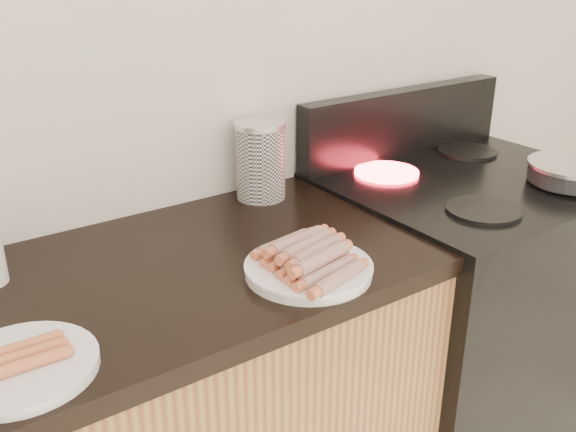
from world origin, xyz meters
TOP-DOWN VIEW (x-y plane):
  - wall_back at (0.00, 2.00)m, footprint 4.00×0.04m
  - stove at (0.78, 1.68)m, footprint 0.76×0.65m
  - stove_panel at (0.78, 1.96)m, footprint 0.76×0.06m
  - burner_near_left at (0.61, 1.51)m, footprint 0.18×0.18m
  - burner_near_right at (0.95, 1.51)m, footprint 0.18×0.18m
  - burner_far_left at (0.61, 1.84)m, footprint 0.18×0.18m
  - burner_far_right at (0.95, 1.84)m, footprint 0.18×0.18m
  - frying_pan at (0.96, 1.49)m, footprint 0.24×0.43m
  - main_plate at (0.09, 1.51)m, footprint 0.31×0.31m
  - side_plate at (-0.47, 1.51)m, footprint 0.28×0.28m
  - hotdog_pile at (0.09, 1.51)m, footprint 0.13×0.24m
  - plain_sausages at (-0.47, 1.51)m, footprint 0.13×0.07m
  - canister at (0.24, 1.92)m, footprint 0.13×0.13m

SIDE VIEW (x-z plane):
  - stove at x=0.78m, z-range 0.00..0.91m
  - main_plate at x=0.09m, z-range 0.90..0.92m
  - side_plate at x=-0.47m, z-range 0.90..0.92m
  - burner_near_left at x=0.61m, z-range 0.91..0.92m
  - burner_near_right at x=0.95m, z-range 0.91..0.92m
  - burner_far_left at x=0.61m, z-range 0.91..0.92m
  - burner_far_right at x=0.95m, z-range 0.91..0.92m
  - plain_sausages at x=-0.47m, z-range 0.92..0.94m
  - hotdog_pile at x=0.09m, z-range 0.91..0.97m
  - frying_pan at x=0.96m, z-range 0.92..0.97m
  - canister at x=0.24m, z-range 0.90..1.10m
  - stove_panel at x=0.78m, z-range 0.91..1.11m
  - wall_back at x=0.00m, z-range 0.00..2.60m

